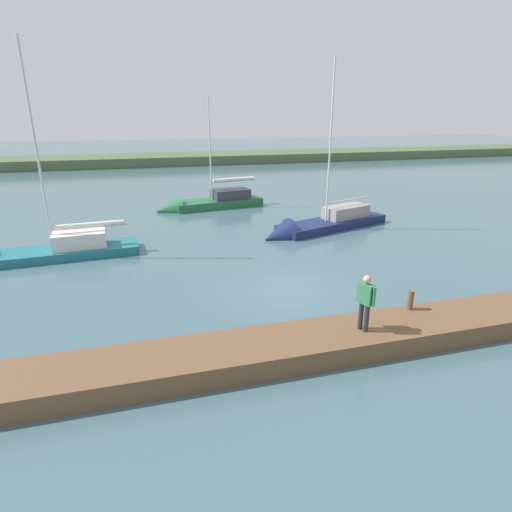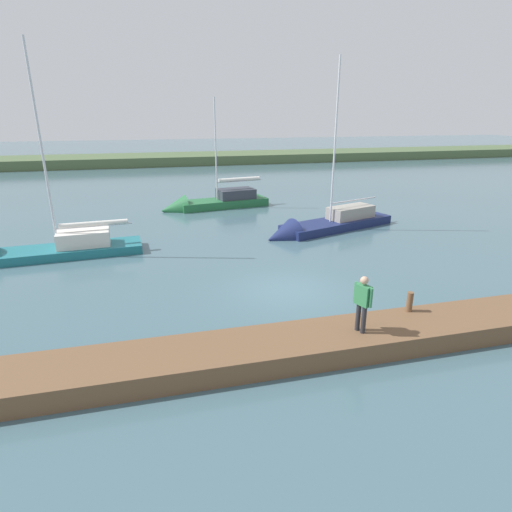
% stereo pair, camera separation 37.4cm
% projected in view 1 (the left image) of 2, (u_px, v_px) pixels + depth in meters
% --- Properties ---
extents(ground_plane, '(200.00, 200.00, 0.00)m').
position_uv_depth(ground_plane, '(288.00, 290.00, 16.30)').
color(ground_plane, '#42606B').
extents(far_shoreline, '(180.00, 8.00, 2.40)m').
position_uv_depth(far_shoreline, '(179.00, 163.00, 56.95)').
color(far_shoreline, '#4C603D').
rests_on(far_shoreline, ground_plane).
extents(dock_pier, '(27.94, 1.91, 0.62)m').
position_uv_depth(dock_pier, '(339.00, 340.00, 12.15)').
color(dock_pier, brown).
rests_on(dock_pier, ground_plane).
extents(mooring_post_near, '(0.20, 0.20, 0.65)m').
position_uv_depth(mooring_post_near, '(410.00, 300.00, 13.25)').
color(mooring_post_near, brown).
rests_on(mooring_post_near, dock_pier).
extents(sailboat_near_dock, '(8.89, 4.61, 10.42)m').
position_uv_depth(sailboat_near_dock, '(319.00, 227.00, 24.52)').
color(sailboat_near_dock, navy).
rests_on(sailboat_near_dock, ground_plane).
extents(sailboat_far_right, '(8.41, 2.56, 10.62)m').
position_uv_depth(sailboat_far_right, '(38.00, 257.00, 19.66)').
color(sailboat_far_right, '#1E6B75').
rests_on(sailboat_far_right, ground_plane).
extents(sailboat_behind_pier, '(8.09, 3.25, 8.54)m').
position_uv_depth(sailboat_behind_pier, '(205.00, 205.00, 30.14)').
color(sailboat_behind_pier, '#236638').
rests_on(sailboat_behind_pier, ground_plane).
extents(person_on_dock, '(0.37, 0.61, 1.72)m').
position_uv_depth(person_on_dock, '(365.00, 299.00, 11.76)').
color(person_on_dock, '#28282D').
rests_on(person_on_dock, dock_pier).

